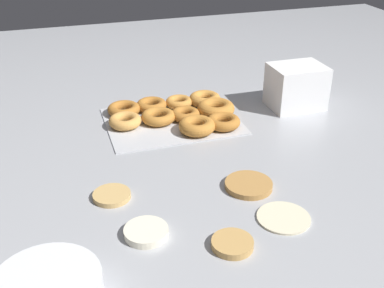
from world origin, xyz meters
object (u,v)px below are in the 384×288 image
pancake_0 (146,232)px  donut_tray (179,114)px  pancake_1 (232,244)px  pancake_3 (284,217)px  pancake_4 (112,195)px  container_stack (296,87)px  pancake_2 (249,185)px

pancake_0 → donut_tray: size_ratio=0.23×
pancake_1 → donut_tray: bearing=-95.9°
pancake_0 → pancake_1: (-0.15, 0.08, -0.00)m
pancake_3 → pancake_4: pancake_4 is taller
donut_tray → container_stack: 0.37m
pancake_1 → pancake_3: (-0.13, -0.05, -0.00)m
pancake_4 → donut_tray: 0.42m
pancake_0 → pancake_2: size_ratio=0.81×
pancake_1 → pancake_3: pancake_1 is taller
container_stack → pancake_4: bearing=27.7°
pancake_2 → donut_tray: bearing=-82.6°
pancake_1 → pancake_2: same height
pancake_0 → donut_tray: 0.53m
pancake_3 → pancake_4: bearing=-29.1°
pancake_0 → pancake_2: bearing=-159.6°
pancake_0 → pancake_4: pancake_0 is taller
pancake_1 → pancake_4: 0.30m
pancake_1 → container_stack: (-0.43, -0.56, 0.06)m
pancake_1 → pancake_3: bearing=-159.5°
pancake_0 → pancake_1: pancake_0 is taller
pancake_3 → container_stack: bearing=-120.1°
pancake_0 → pancake_4: bearing=-73.6°
pancake_3 → pancake_4: (0.33, -0.18, 0.00)m
donut_tray → pancake_1: bearing=84.1°
pancake_0 → pancake_1: 0.17m
pancake_1 → pancake_4: bearing=-50.2°
pancake_2 → pancake_3: (-0.02, 0.13, -0.00)m
pancake_2 → container_stack: bearing=-130.0°
pancake_0 → container_stack: 0.75m
pancake_0 → pancake_1: size_ratio=1.09×
pancake_3 → pancake_4: 0.37m
pancake_3 → container_stack: 0.59m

